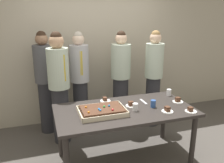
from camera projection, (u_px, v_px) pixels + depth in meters
The scene contains 18 objects.
ground_plane at pixel (124, 160), 3.28m from camera, with size 12.00×12.00×0.00m, color #4C4742.
interior_back_panel at pixel (95, 41), 4.32m from camera, with size 8.00×0.12×3.00m, color #B2A893.
party_table at pixel (125, 115), 3.09m from camera, with size 1.83×0.93×0.78m.
sheet_cake at pixel (102, 111), 2.92m from camera, with size 0.59×0.42×0.10m.
plated_slice_near_left at pixel (191, 110), 2.97m from camera, with size 0.15×0.15×0.06m.
plated_slice_near_right at pixel (131, 105), 3.15m from camera, with size 0.15×0.15×0.07m.
plated_slice_far_left at pixel (178, 101), 3.29m from camera, with size 0.15×0.15×0.07m.
plated_slice_far_right at pixel (167, 110), 2.97m from camera, with size 0.15×0.15×0.07m.
plated_slice_center_front at pixel (105, 100), 3.33m from camera, with size 0.15×0.15×0.06m.
drink_cup_nearest at pixel (153, 104), 3.11m from camera, with size 0.07×0.07×0.10m, color #2D5199.
drink_cup_middle at pixel (169, 92), 3.55m from camera, with size 0.07×0.07×0.10m, color white.
drink_cup_far_end at pixel (135, 107), 3.00m from camera, with size 0.07×0.07×0.10m, color white.
cake_server_utensil at pixel (143, 102), 3.31m from camera, with size 0.03×0.20×0.01m, color silver.
person_serving_front at pixel (80, 79), 4.01m from camera, with size 0.32×0.32×1.72m.
person_green_shirt_behind at pixel (121, 78), 4.09m from camera, with size 0.34×0.34×1.72m.
person_striped_tie_right at pixel (153, 77), 4.11m from camera, with size 0.31×0.31×1.73m.
person_far_right_suit at pixel (59, 87), 3.52m from camera, with size 0.32×0.32×1.75m.
person_left_edge_reaching at pixel (45, 81), 3.85m from camera, with size 0.32×0.32×1.74m.
Camera 1 is at (-1.03, -2.65, 2.00)m, focal length 37.05 mm.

